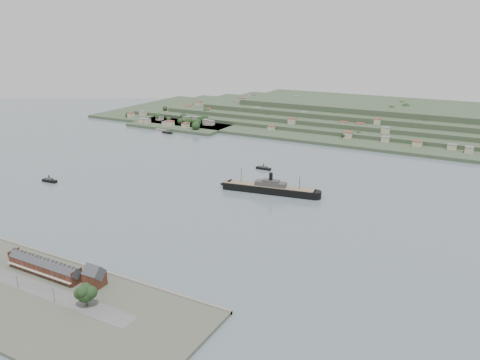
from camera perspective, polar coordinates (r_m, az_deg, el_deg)
The scene contains 10 objects.
ground at distance 423.47m, azimuth -4.14°, elevation -1.95°, with size 1400.00×1400.00×0.00m, color slate.
near_shore at distance 298.32m, azimuth -24.17°, elevation -12.54°, with size 220.00×80.00×2.60m.
terrace_row at distance 312.46m, azimuth -22.75°, elevation -9.69°, with size 55.60×9.80×11.07m.
gabled_building at distance 288.33m, azimuth -17.32°, elevation -11.15°, with size 10.40×10.18×14.09m.
far_peninsula at distance 763.05m, azimuth 13.82°, elevation 7.59°, with size 760.00×309.00×30.00m.
steamship at distance 430.09m, azimuth 3.22°, elevation -1.00°, with size 97.04×25.48×23.36m.
tugboat at distance 495.86m, azimuth -22.21°, elevation -0.04°, with size 16.53×5.63×7.31m.
ferry_west at distance 680.90m, azimuth -8.86°, elevation 5.77°, with size 16.94×6.33×6.20m.
ferry_east at distance 501.02m, azimuth 2.89°, elevation 1.47°, with size 16.54×4.60×6.20m.
fig_tree at distance 269.81m, azimuth -18.34°, elevation -12.97°, with size 11.82×10.24×13.20m.
Camera 1 is at (215.19, -334.44, 145.50)m, focal length 35.00 mm.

